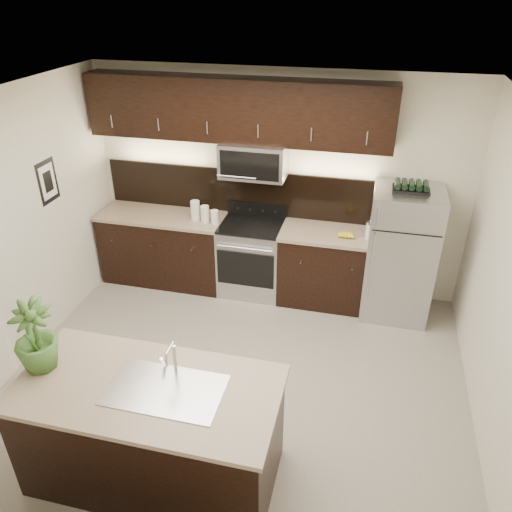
% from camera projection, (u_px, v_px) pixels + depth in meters
% --- Properties ---
extents(ground, '(4.50, 4.50, 0.00)m').
position_uv_depth(ground, '(235.00, 382.00, 4.99)').
color(ground, gray).
rests_on(ground, ground).
extents(room_walls, '(4.52, 4.02, 2.71)m').
position_uv_depth(room_walls, '(217.00, 231.00, 4.15)').
color(room_walls, beige).
rests_on(room_walls, ground).
extents(counter_run, '(3.51, 0.65, 0.94)m').
position_uv_depth(counter_run, '(236.00, 256.00, 6.29)').
color(counter_run, black).
rests_on(counter_run, ground).
extents(upper_fixtures, '(3.49, 0.40, 1.66)m').
position_uv_depth(upper_fixtures, '(239.00, 120.00, 5.59)').
color(upper_fixtures, black).
rests_on(upper_fixtures, counter_run).
extents(island, '(1.96, 0.96, 0.94)m').
position_uv_depth(island, '(153.00, 431.00, 3.86)').
color(island, black).
rests_on(island, ground).
extents(sink_faucet, '(0.84, 0.50, 0.28)m').
position_uv_depth(sink_faucet, '(166.00, 388.00, 3.60)').
color(sink_faucet, silver).
rests_on(sink_faucet, island).
extents(refrigerator, '(0.75, 0.68, 1.56)m').
position_uv_depth(refrigerator, '(400.00, 255.00, 5.68)').
color(refrigerator, '#B2B2B7').
rests_on(refrigerator, ground).
extents(wine_rack, '(0.38, 0.24, 0.09)m').
position_uv_depth(wine_rack, '(411.00, 187.00, 5.28)').
color(wine_rack, black).
rests_on(wine_rack, refrigerator).
extents(plant, '(0.38, 0.38, 0.57)m').
position_uv_depth(plant, '(35.00, 336.00, 3.68)').
color(plant, '#3B6528').
rests_on(plant, island).
extents(canisters, '(0.36, 0.16, 0.25)m').
position_uv_depth(canisters, '(203.00, 213.00, 6.02)').
color(canisters, silver).
rests_on(canisters, counter_run).
extents(french_press, '(0.09, 0.09, 0.27)m').
position_uv_depth(french_press, '(370.00, 230.00, 5.64)').
color(french_press, silver).
rests_on(french_press, counter_run).
extents(bananas, '(0.20, 0.16, 0.06)m').
position_uv_depth(bananas, '(342.00, 234.00, 5.71)').
color(bananas, gold).
rests_on(bananas, counter_run).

